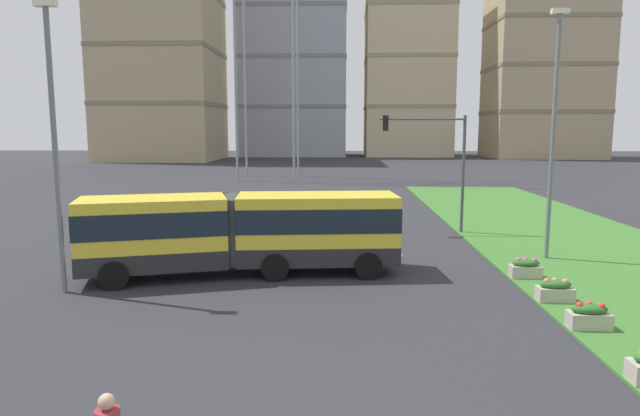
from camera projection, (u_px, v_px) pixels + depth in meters
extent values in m
cube|color=yellow|center=(317.00, 228.00, 21.31)|extent=(6.21, 3.05, 2.55)
cube|color=#262628|center=(317.00, 251.00, 21.44)|extent=(6.23, 3.07, 0.70)
cube|color=#19232D|center=(317.00, 217.00, 21.25)|extent=(6.25, 3.09, 0.90)
cube|color=yellow|center=(153.00, 232.00, 20.38)|extent=(5.69, 3.86, 2.55)
cube|color=#262628|center=(154.00, 257.00, 20.51)|extent=(5.72, 3.89, 0.70)
cube|color=#19232D|center=(153.00, 221.00, 20.32)|extent=(5.74, 3.91, 0.90)
cylinder|color=#383838|center=(238.00, 228.00, 21.14)|extent=(2.40, 2.40, 2.45)
cylinder|color=black|center=(359.00, 251.00, 22.83)|extent=(1.02, 0.37, 1.00)
cylinder|color=black|center=(368.00, 266.00, 20.35)|extent=(1.02, 0.37, 1.00)
cylinder|color=black|center=(276.00, 252.00, 22.63)|extent=(1.02, 0.37, 1.00)
cylinder|color=black|center=(275.00, 268.00, 20.16)|extent=(1.02, 0.37, 1.00)
cylinder|color=black|center=(121.00, 259.00, 21.44)|extent=(1.04, 0.55, 1.00)
cylinder|color=black|center=(114.00, 276.00, 19.04)|extent=(1.04, 0.55, 1.00)
sphere|color=#F9EFC6|center=(391.00, 245.00, 22.51)|extent=(0.24, 0.24, 0.24)
sphere|color=#F9EFC6|center=(399.00, 256.00, 20.73)|extent=(0.24, 0.24, 0.24)
cube|color=black|center=(227.00, 211.00, 33.51)|extent=(4.48, 1.99, 0.80)
cube|color=black|center=(224.00, 199.00, 33.40)|extent=(2.45, 1.78, 0.60)
cylinder|color=black|center=(253.00, 213.00, 34.45)|extent=(0.65, 0.25, 0.64)
cylinder|color=black|center=(250.00, 217.00, 32.67)|extent=(0.65, 0.25, 0.64)
cylinder|color=black|center=(205.00, 213.00, 34.42)|extent=(0.65, 0.25, 0.64)
cylinder|color=black|center=(199.00, 217.00, 32.64)|extent=(0.65, 0.25, 0.64)
sphere|color=tan|center=(106.00, 402.00, 7.97)|extent=(0.24, 0.24, 0.24)
cube|color=#B7AD9E|center=(589.00, 320.00, 15.20)|extent=(1.10, 0.56, 0.44)
ellipsoid|color=#2D6B28|center=(590.00, 309.00, 15.16)|extent=(0.99, 0.50, 0.28)
sphere|color=red|center=(579.00, 305.00, 15.15)|extent=(0.20, 0.20, 0.20)
sphere|color=red|center=(589.00, 305.00, 15.22)|extent=(0.20, 0.20, 0.20)
sphere|color=red|center=(601.00, 306.00, 15.08)|extent=(0.20, 0.20, 0.20)
cube|color=#B7AD9E|center=(555.00, 294.00, 17.60)|extent=(1.10, 0.56, 0.44)
ellipsoid|color=#2D6B28|center=(555.00, 284.00, 17.56)|extent=(0.99, 0.50, 0.28)
sphere|color=#EF7566|center=(547.00, 281.00, 17.55)|extent=(0.20, 0.20, 0.20)
sphere|color=#EF7566|center=(555.00, 281.00, 17.62)|extent=(0.20, 0.20, 0.20)
sphere|color=#EF7566|center=(565.00, 282.00, 17.48)|extent=(0.20, 0.20, 0.20)
cube|color=#B7AD9E|center=(525.00, 271.00, 20.39)|extent=(1.10, 0.56, 0.44)
ellipsoid|color=#2D6B28|center=(526.00, 263.00, 20.35)|extent=(0.99, 0.50, 0.28)
sphere|color=#D14C99|center=(518.00, 260.00, 20.34)|extent=(0.20, 0.20, 0.20)
sphere|color=#D14C99|center=(525.00, 260.00, 20.41)|extent=(0.20, 0.20, 0.20)
sphere|color=#D14C99|center=(534.00, 261.00, 20.26)|extent=(0.20, 0.20, 0.20)
cylinder|color=#474C51|center=(463.00, 175.00, 28.95)|extent=(0.16, 0.16, 6.15)
cylinder|color=#474C51|center=(422.00, 119.00, 28.62)|extent=(4.37, 0.10, 0.10)
cube|color=black|center=(386.00, 123.00, 28.71)|extent=(0.28, 0.28, 0.80)
sphere|color=red|center=(386.00, 118.00, 28.68)|extent=(0.16, 0.16, 0.16)
sphere|color=yellow|center=(386.00, 123.00, 28.71)|extent=(0.16, 0.16, 0.16)
sphere|color=green|center=(385.00, 128.00, 28.75)|extent=(0.16, 0.16, 0.16)
cylinder|color=slate|center=(55.00, 155.00, 18.17)|extent=(0.18, 0.18, 9.29)
cube|color=white|center=(45.00, 3.00, 17.50)|extent=(0.70, 0.28, 0.20)
cylinder|color=slate|center=(553.00, 140.00, 22.79)|extent=(0.18, 0.18, 10.00)
cube|color=white|center=(560.00, 11.00, 22.07)|extent=(0.70, 0.28, 0.20)
cube|color=tan|center=(160.00, 26.00, 94.89)|extent=(18.99, 18.34, 45.61)
cube|color=#85765B|center=(163.00, 105.00, 96.79)|extent=(19.19, 18.54, 0.70)
cube|color=#85765B|center=(161.00, 51.00, 95.49)|extent=(19.19, 18.54, 0.70)
cube|color=#9EA3AD|center=(294.00, 62.00, 110.54)|extent=(20.49, 14.57, 37.09)
cube|color=gray|center=(294.00, 107.00, 111.81)|extent=(20.69, 14.77, 0.70)
cube|color=gray|center=(294.00, 60.00, 110.50)|extent=(20.69, 14.77, 0.70)
cube|color=gray|center=(294.00, 12.00, 109.18)|extent=(20.69, 14.77, 0.70)
cube|color=beige|center=(407.00, 61.00, 110.19)|extent=(16.48, 15.61, 37.17)
cube|color=#9C8D6E|center=(406.00, 107.00, 111.46)|extent=(16.68, 15.81, 0.70)
cube|color=#9C8D6E|center=(407.00, 60.00, 110.14)|extent=(16.68, 15.81, 0.70)
cube|color=#9C8D6E|center=(409.00, 11.00, 108.82)|extent=(16.68, 15.81, 0.70)
cube|color=tan|center=(545.00, 48.00, 102.01)|extent=(19.47, 15.04, 40.27)
cube|color=#85765B|center=(542.00, 112.00, 103.68)|extent=(19.67, 15.24, 0.70)
cube|color=#85765B|center=(544.00, 68.00, 102.54)|extent=(19.67, 15.24, 0.70)
cube|color=#85765B|center=(547.00, 23.00, 101.39)|extent=(19.67, 15.24, 0.70)
cylinder|color=gray|center=(297.00, 6.00, 61.89)|extent=(0.24, 0.24, 37.86)
cylinder|color=gray|center=(244.00, 7.00, 62.09)|extent=(0.24, 0.24, 37.86)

